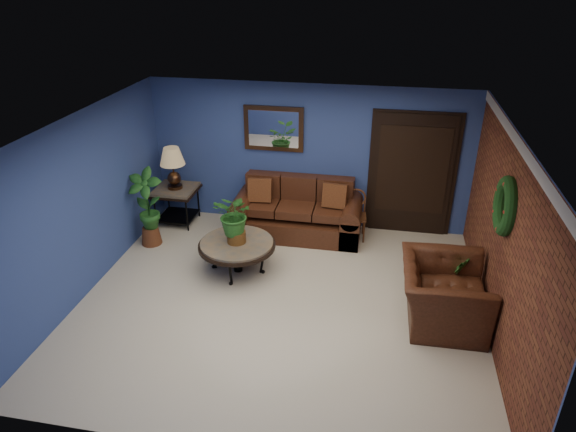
% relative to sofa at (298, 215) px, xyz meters
% --- Properties ---
extents(floor, '(5.50, 5.50, 0.00)m').
position_rel_sofa_xyz_m(floor, '(0.11, -2.08, -0.32)').
color(floor, beige).
rests_on(floor, ground).
extents(wall_back, '(5.50, 0.04, 2.50)m').
position_rel_sofa_xyz_m(wall_back, '(0.11, 0.42, 0.93)').
color(wall_back, '#2F4386').
rests_on(wall_back, ground).
extents(wall_left, '(0.04, 5.00, 2.50)m').
position_rel_sofa_xyz_m(wall_left, '(-2.64, -2.08, 0.93)').
color(wall_left, '#2F4386').
rests_on(wall_left, ground).
extents(wall_right_brick, '(0.04, 5.00, 2.50)m').
position_rel_sofa_xyz_m(wall_right_brick, '(2.86, -2.08, 0.93)').
color(wall_right_brick, brown).
rests_on(wall_right_brick, ground).
extents(ceiling, '(5.50, 5.00, 0.02)m').
position_rel_sofa_xyz_m(ceiling, '(0.11, -2.08, 2.18)').
color(ceiling, silver).
rests_on(ceiling, wall_back).
extents(crown_molding, '(0.03, 5.00, 0.14)m').
position_rel_sofa_xyz_m(crown_molding, '(2.83, -2.08, 2.11)').
color(crown_molding, white).
rests_on(crown_molding, wall_right_brick).
extents(wall_mirror, '(1.02, 0.06, 0.77)m').
position_rel_sofa_xyz_m(wall_mirror, '(-0.49, 0.38, 1.40)').
color(wall_mirror, '#472A18').
rests_on(wall_mirror, wall_back).
extents(closet_door, '(1.44, 0.06, 2.18)m').
position_rel_sofa_xyz_m(closet_door, '(1.86, 0.39, 0.73)').
color(closet_door, black).
rests_on(closet_door, wall_back).
extents(wreath, '(0.16, 0.72, 0.72)m').
position_rel_sofa_xyz_m(wreath, '(2.80, -2.03, 1.38)').
color(wreath, black).
rests_on(wreath, wall_right_brick).
extents(sofa, '(2.18, 0.94, 0.98)m').
position_rel_sofa_xyz_m(sofa, '(0.00, 0.00, 0.00)').
color(sofa, '#4B2315').
rests_on(sofa, ground).
extents(coffee_table, '(1.16, 1.16, 0.50)m').
position_rel_sofa_xyz_m(coffee_table, '(-0.68, -1.40, 0.12)').
color(coffee_table, '#504B46').
rests_on(coffee_table, ground).
extents(end_table, '(0.74, 0.74, 0.67)m').
position_rel_sofa_xyz_m(end_table, '(-2.19, -0.03, 0.19)').
color(end_table, '#504B46').
rests_on(end_table, ground).
extents(table_lamp, '(0.43, 0.43, 0.72)m').
position_rel_sofa_xyz_m(table_lamp, '(-2.19, -0.03, 0.81)').
color(table_lamp, '#472A18').
rests_on(table_lamp, end_table).
extents(side_chair, '(0.39, 0.39, 0.84)m').
position_rel_sofa_xyz_m(side_chair, '(0.99, 0.03, 0.16)').
color(side_chair, brown).
rests_on(side_chair, ground).
extents(armchair, '(1.11, 1.26, 0.81)m').
position_rel_sofa_xyz_m(armchair, '(2.26, -2.06, 0.08)').
color(armchair, '#4B2315').
rests_on(armchair, ground).
extents(coffee_plant, '(0.72, 0.67, 0.79)m').
position_rel_sofa_xyz_m(coffee_plant, '(-0.68, -1.40, 0.61)').
color(coffee_plant, brown).
rests_on(coffee_plant, coffee_table).
extents(floor_plant, '(0.39, 0.34, 0.75)m').
position_rel_sofa_xyz_m(floor_plant, '(2.46, -1.65, 0.06)').
color(floor_plant, brown).
rests_on(floor_plant, ground).
extents(tall_plant, '(0.58, 0.40, 1.32)m').
position_rel_sofa_xyz_m(tall_plant, '(-2.34, -0.86, 0.38)').
color(tall_plant, '#612A1B').
rests_on(tall_plant, ground).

